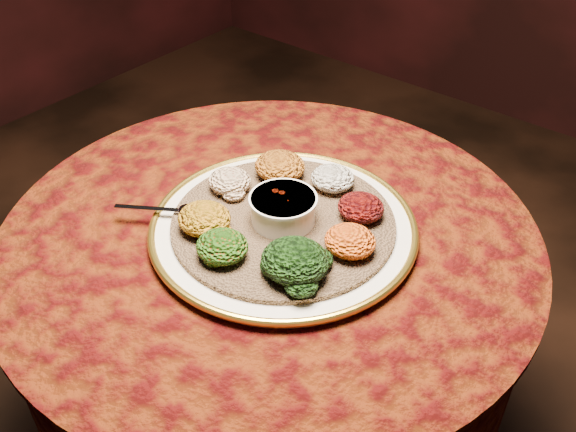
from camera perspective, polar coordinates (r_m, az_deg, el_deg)
The scene contains 13 objects.
table at distance 1.26m, azimuth -1.56°, elevation -7.45°, with size 0.96×0.96×0.73m.
platter at distance 1.12m, azimuth -0.42°, elevation -1.02°, with size 0.59×0.59×0.02m.
injera at distance 1.12m, azimuth -0.42°, elevation -0.59°, with size 0.39×0.39×0.01m, color olive.
stew_bowl at distance 1.10m, azimuth -0.43°, elevation 0.78°, with size 0.12×0.12×0.05m.
spoon at distance 1.14m, azimuth -9.25°, elevation 0.47°, with size 0.14×0.10×0.01m.
portion_ayib at distance 1.18m, azimuth 3.98°, elevation 3.37°, with size 0.08×0.08×0.04m, color beige.
portion_kitfo at distance 1.12m, azimuth 6.49°, elevation 0.77°, with size 0.08×0.08×0.04m, color black.
portion_tikil at distance 1.04m, azimuth 5.54°, elevation -2.23°, with size 0.09×0.08×0.04m, color #BF740F.
portion_gomen at distance 0.99m, azimuth 0.63°, elevation -3.99°, with size 0.11×0.10×0.05m, color black.
portion_mixveg at distance 1.03m, azimuth -5.87°, elevation -2.71°, with size 0.09×0.08×0.04m, color #A8250A.
portion_kik at distance 1.09m, azimuth -7.45°, elevation -0.23°, with size 0.09×0.09×0.04m, color #AD6B0F.
portion_timatim at distance 1.18m, azimuth -5.20°, elevation 3.13°, with size 0.08×0.08×0.04m, color maroon.
portion_shiro at distance 1.21m, azimuth -0.73°, elevation 4.45°, with size 0.10×0.09×0.05m, color #A15713.
Camera 1 is at (0.58, -0.67, 1.45)m, focal length 40.00 mm.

